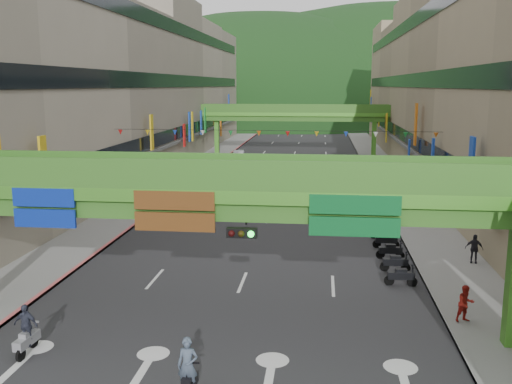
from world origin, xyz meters
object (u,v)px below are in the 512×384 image
object	(u,v)px
scooter_rider_near	(188,372)
car_silver	(239,155)
overpass_near	(242,210)
scooter_rider_mid	(311,194)
car_yellow	(323,174)
pedestrian_red	(465,307)

from	to	relation	value
scooter_rider_near	car_silver	bearing A→B (deg)	96.68
overpass_near	scooter_rider_mid	distance (m)	24.95
scooter_rider_near	car_silver	xyz separation A→B (m)	(-6.75, 57.64, -0.35)
car_yellow	overpass_near	bearing A→B (deg)	-90.02
car_silver	car_yellow	bearing A→B (deg)	-56.13
car_silver	pedestrian_red	bearing A→B (deg)	-73.50
overpass_near	pedestrian_red	size ratio (longest dim) A/B	18.16
car_yellow	pedestrian_red	xyz separation A→B (m)	(5.79, -35.40, 0.08)
scooter_rider_near	scooter_rider_mid	bearing A→B (deg)	83.65
car_yellow	scooter_rider_near	bearing A→B (deg)	-91.03
overpass_near	car_yellow	bearing A→B (deg)	85.38
overpass_near	scooter_rider_near	distance (m)	6.17
overpass_near	car_silver	distance (m)	54.03
car_silver	scooter_rider_mid	bearing A→B (deg)	-72.64
overpass_near	car_yellow	world-z (taller)	overpass_near
scooter_rider_mid	pedestrian_red	distance (m)	22.93
car_yellow	pedestrian_red	size ratio (longest dim) A/B	2.63
scooter_rider_near	car_silver	size ratio (longest dim) A/B	0.53
scooter_rider_near	pedestrian_red	size ratio (longest dim) A/B	1.38
scooter_rider_near	pedestrian_red	world-z (taller)	scooter_rider_near
scooter_rider_near	scooter_rider_mid	size ratio (longest dim) A/B	0.97
car_silver	car_yellow	world-z (taller)	car_yellow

